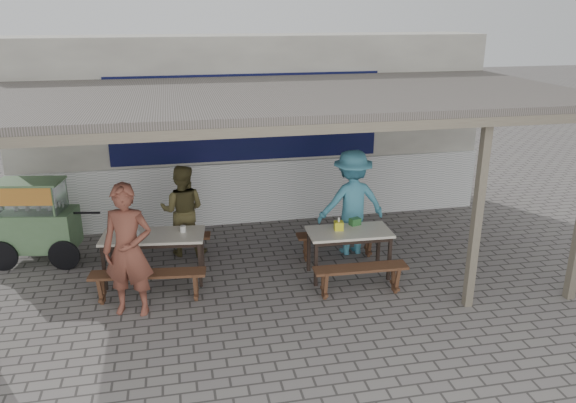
% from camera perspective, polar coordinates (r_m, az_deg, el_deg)
% --- Properties ---
extents(ground, '(60.00, 60.00, 0.00)m').
position_cam_1_polar(ground, '(8.41, 0.30, -9.11)').
color(ground, slate).
rests_on(ground, ground).
extents(back_wall, '(9.00, 1.28, 3.50)m').
position_cam_1_polar(back_wall, '(11.17, -3.56, 7.39)').
color(back_wall, beige).
rests_on(back_wall, ground).
extents(warung_roof, '(9.00, 4.21, 2.81)m').
position_cam_1_polar(warung_roof, '(8.39, -0.86, 10.46)').
color(warung_roof, '#635954').
rests_on(warung_roof, ground).
extents(table_left, '(1.59, 0.84, 0.75)m').
position_cam_1_polar(table_left, '(8.70, -13.53, -3.76)').
color(table_left, beige).
rests_on(table_left, ground).
extents(bench_left_street, '(1.64, 0.48, 0.45)m').
position_cam_1_polar(bench_left_street, '(8.23, -14.01, -7.69)').
color(bench_left_street, brown).
rests_on(bench_left_street, ground).
extents(bench_left_wall, '(1.64, 0.48, 0.45)m').
position_cam_1_polar(bench_left_wall, '(9.45, -12.80, -4.03)').
color(bench_left_wall, brown).
rests_on(bench_left_wall, ground).
extents(table_right, '(1.29, 0.68, 0.75)m').
position_cam_1_polar(table_right, '(8.66, 6.22, -3.48)').
color(table_right, beige).
rests_on(table_right, ground).
extents(bench_right_street, '(1.38, 0.33, 0.45)m').
position_cam_1_polar(bench_right_street, '(8.23, 7.38, -7.32)').
color(bench_right_street, brown).
rests_on(bench_right_street, ground).
extents(bench_right_wall, '(1.38, 0.33, 0.45)m').
position_cam_1_polar(bench_right_wall, '(9.37, 5.07, -3.87)').
color(bench_right_wall, brown).
rests_on(bench_right_wall, ground).
extents(vendor_cart, '(1.79, 0.89, 1.39)m').
position_cam_1_polar(vendor_cart, '(9.92, -24.25, -1.60)').
color(vendor_cart, '#61885A').
rests_on(vendor_cart, ground).
extents(patron_street_side, '(0.76, 0.59, 1.84)m').
position_cam_1_polar(patron_street_side, '(7.77, -15.93, -4.81)').
color(patron_street_side, brown).
rests_on(patron_street_side, ground).
extents(patron_wall_side, '(0.87, 0.75, 1.55)m').
position_cam_1_polar(patron_wall_side, '(9.51, -10.65, -0.90)').
color(patron_wall_side, brown).
rests_on(patron_wall_side, ground).
extents(patron_right_table, '(1.19, 0.73, 1.79)m').
position_cam_1_polar(patron_right_table, '(9.43, 6.49, -0.11)').
color(patron_right_table, '#499CB6').
rests_on(patron_right_table, ground).
extents(tissue_box, '(0.15, 0.15, 0.13)m').
position_cam_1_polar(tissue_box, '(8.63, 5.17, -2.46)').
color(tissue_box, yellow).
rests_on(tissue_box, table_right).
extents(donation_box, '(0.19, 0.16, 0.11)m').
position_cam_1_polar(donation_box, '(8.85, 6.82, -2.04)').
color(donation_box, '#2D662F').
rests_on(donation_box, table_right).
extents(condiment_jar, '(0.09, 0.09, 0.10)m').
position_cam_1_polar(condiment_jar, '(8.66, -10.62, -2.75)').
color(condiment_jar, silver).
rests_on(condiment_jar, table_left).
extents(condiment_bowl, '(0.22, 0.22, 0.05)m').
position_cam_1_polar(condiment_bowl, '(8.68, -15.49, -3.25)').
color(condiment_bowl, white).
rests_on(condiment_bowl, table_left).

